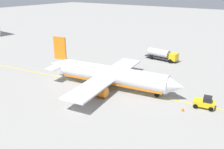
{
  "coord_description": "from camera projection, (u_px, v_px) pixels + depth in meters",
  "views": [
    {
      "loc": [
        27.44,
        -39.54,
        20.68
      ],
      "look_at": [
        0.0,
        0.0,
        3.0
      ],
      "focal_mm": 39.19,
      "sensor_mm": 36.0,
      "label": 1
    }
  ],
  "objects": [
    {
      "name": "ground_plane",
      "position": [
        112.0,
        88.0,
        52.31
      ],
      "size": [
        400.0,
        400.0,
        0.0
      ],
      "primitive_type": "plane",
      "color": "#9E9B96"
    },
    {
      "name": "safety_cone_nose",
      "position": [
        183.0,
        109.0,
        42.52
      ],
      "size": [
        0.55,
        0.55,
        0.61
      ],
      "primitive_type": "cone",
      "color": "#F2590F",
      "rests_on": "ground"
    },
    {
      "name": "airplane",
      "position": [
        110.0,
        75.0,
        51.58
      ],
      "size": [
        31.31,
        27.17,
        9.77
      ],
      "color": "white",
      "rests_on": "ground"
    },
    {
      "name": "taxi_line_marking",
      "position": [
        112.0,
        88.0,
        52.31
      ],
      "size": [
        85.32,
        12.39,
        0.01
      ],
      "primitive_type": "cube",
      "rotation": [
        0.0,
        0.0,
        0.14
      ],
      "color": "yellow",
      "rests_on": "ground"
    },
    {
      "name": "fuel_tanker",
      "position": [
        162.0,
        54.0,
        70.99
      ],
      "size": [
        9.93,
        3.44,
        3.15
      ],
      "color": "#2D2D33",
      "rests_on": "ground"
    },
    {
      "name": "pushback_tug",
      "position": [
        205.0,
        102.0,
        43.5
      ],
      "size": [
        3.88,
        2.82,
        2.2
      ],
      "color": "yellow",
      "rests_on": "ground"
    },
    {
      "name": "refueling_worker",
      "position": [
        131.0,
        63.0,
        66.38
      ],
      "size": [
        0.59,
        0.47,
        1.71
      ],
      "color": "navy",
      "rests_on": "ground"
    }
  ]
}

